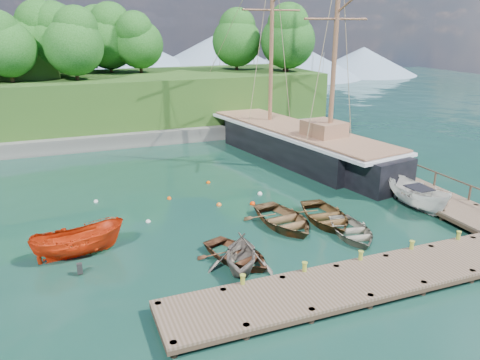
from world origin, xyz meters
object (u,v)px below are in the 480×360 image
object	(u,v)px
motorboat_orange	(80,256)
rowboat_1	(241,269)
rowboat_4	(283,226)
cabin_boat_white	(417,209)
rowboat_0	(237,260)
rowboat_2	(325,222)
schooner	(297,146)
rowboat_3	(351,236)

from	to	relation	value
motorboat_orange	rowboat_1	bearing A→B (deg)	-126.26
rowboat_4	cabin_boat_white	xyz separation A→B (m)	(9.07, -0.73, 0.00)
rowboat_1	motorboat_orange	distance (m)	8.29
rowboat_0	rowboat_2	xyz separation A→B (m)	(6.56, 2.52, 0.00)
rowboat_0	rowboat_4	distance (m)	4.96
motorboat_orange	cabin_boat_white	xyz separation A→B (m)	(20.36, -1.14, 0.00)
cabin_boat_white	schooner	size ratio (longest dim) A/B	0.18
cabin_boat_white	schooner	bearing A→B (deg)	96.32
motorboat_orange	schooner	distance (m)	22.19
rowboat_1	rowboat_2	distance (m)	7.51
rowboat_4	cabin_boat_white	world-z (taller)	cabin_boat_white
rowboat_2	rowboat_1	bearing A→B (deg)	-146.93
rowboat_3	rowboat_0	bearing A→B (deg)	-167.43
rowboat_1	rowboat_3	bearing A→B (deg)	32.50
rowboat_0	cabin_boat_white	xyz separation A→B (m)	(13.07, 2.21, 0.00)
rowboat_2	rowboat_4	xyz separation A→B (m)	(-2.56, 0.42, 0.00)
rowboat_4	schooner	distance (m)	14.45
rowboat_1	cabin_boat_white	size ratio (longest dim) A/B	0.74
schooner	rowboat_0	bearing A→B (deg)	-136.87
motorboat_orange	schooner	xyz separation A→B (m)	(18.65, 11.97, 1.16)
cabin_boat_white	motorboat_orange	bearing A→B (deg)	175.70
rowboat_1	rowboat_2	size ratio (longest dim) A/B	0.77
rowboat_2	cabin_boat_white	bearing A→B (deg)	3.61
rowboat_1	rowboat_2	xyz separation A→B (m)	(6.71, 3.38, 0.00)
rowboat_2	schooner	distance (m)	13.72
rowboat_3	rowboat_4	world-z (taller)	rowboat_4
motorboat_orange	rowboat_2	bearing A→B (deg)	-99.12
rowboat_0	rowboat_2	world-z (taller)	rowboat_2
rowboat_0	rowboat_1	size ratio (longest dim) A/B	1.13
rowboat_0	rowboat_1	distance (m)	0.88
schooner	cabin_boat_white	bearing A→B (deg)	-92.88
rowboat_3	rowboat_4	size ratio (longest dim) A/B	0.83
rowboat_1	schooner	xyz separation A→B (m)	(11.52, 16.19, 1.16)
rowboat_4	motorboat_orange	bearing A→B (deg)	172.66
rowboat_1	motorboat_orange	world-z (taller)	rowboat_1
cabin_boat_white	rowboat_2	bearing A→B (deg)	176.21
rowboat_2	schooner	size ratio (longest dim) A/B	0.17
rowboat_4	motorboat_orange	world-z (taller)	motorboat_orange
rowboat_4	motorboat_orange	size ratio (longest dim) A/B	1.09
rowboat_2	motorboat_orange	xyz separation A→B (m)	(-13.85, 0.83, 0.00)
rowboat_2	rowboat_3	bearing A→B (deg)	-74.91
rowboat_2	rowboat_4	bearing A→B (deg)	176.94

